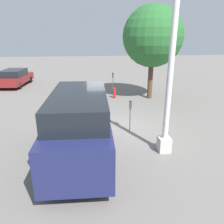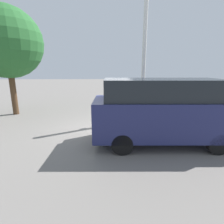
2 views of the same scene
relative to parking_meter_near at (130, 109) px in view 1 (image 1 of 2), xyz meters
The scene contains 8 objects.
ground_plane 1.23m from the parking_meter_near, 104.57° to the right, with size 80.00×80.00×0.00m, color slate.
parking_meter_near is the anchor object (origin of this frame).
parking_meter_far 7.02m from the parking_meter_near, behind, with size 0.22×0.15×1.54m.
lamp_post 2.54m from the parking_meter_near, 24.40° to the left, with size 0.44×0.44×6.18m.
parked_van 3.00m from the parking_meter_near, 45.75° to the right, with size 4.98×2.11×2.33m.
car_distant 13.19m from the parking_meter_near, 142.94° to the right, with size 4.42×2.13×1.42m.
street_tree 6.58m from the parking_meter_near, 155.55° to the left, with size 3.86×3.86×5.99m.
fire_hydrant 5.66m from the parking_meter_near, behind, with size 0.19×0.19×0.74m.
Camera 1 is at (9.09, -1.25, 4.05)m, focal length 35.00 mm.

